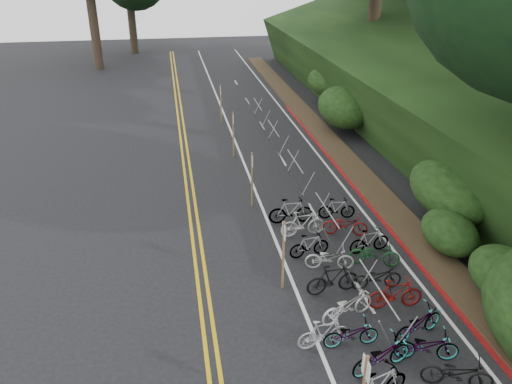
# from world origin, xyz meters

# --- Properties ---
(road_markings) EXTENTS (7.47, 80.00, 0.01)m
(road_markings) POSITION_xyz_m (0.63, 10.10, 0.00)
(road_markings) COLOR gold
(road_markings) RESTS_ON ground
(red_curb) EXTENTS (0.25, 28.00, 0.10)m
(red_curb) POSITION_xyz_m (5.70, 12.00, 0.05)
(red_curb) COLOR maroon
(red_curb) RESTS_ON ground
(embankment) EXTENTS (14.30, 48.14, 9.11)m
(embankment) POSITION_xyz_m (12.96, 19.04, 2.57)
(embankment) COLOR black
(embankment) RESTS_ON ground
(bike_racks_rest) EXTENTS (1.14, 23.00, 1.17)m
(bike_racks_rest) POSITION_xyz_m (3.00, 13.00, 0.85)
(bike_racks_rest) COLOR #929497
(bike_racks_rest) RESTS_ON ground
(signposts_rest) EXTENTS (0.08, 18.40, 2.50)m
(signposts_rest) POSITION_xyz_m (0.60, 14.00, 1.43)
(signposts_rest) COLOR brown
(signposts_rest) RESTS_ON ground
(bike_front) EXTENTS (0.60, 1.59, 0.94)m
(bike_front) POSITION_xyz_m (1.12, 2.14, 0.47)
(bike_front) COLOR #9E9EA3
(bike_front) RESTS_ON ground
(bike_valet) EXTENTS (3.31, 14.20, 1.10)m
(bike_valet) POSITION_xyz_m (2.97, 2.73, 0.48)
(bike_valet) COLOR navy
(bike_valet) RESTS_ON ground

